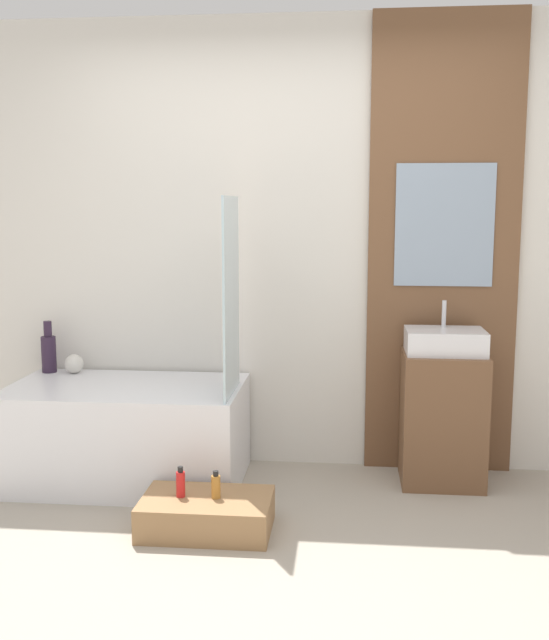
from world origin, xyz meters
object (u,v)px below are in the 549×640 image
object	(u,v)px
vase_tall_dark	(49,351)
vase_round_light	(74,364)
sink	(445,341)
bottle_soap_secondary	(216,486)
wooden_step_bench	(207,514)
bathtub	(127,433)
bottle_soap_primary	(181,483)

from	to	relation	value
vase_tall_dark	vase_round_light	bearing A→B (deg)	-4.92
sink	bottle_soap_secondary	bearing A→B (deg)	-146.18
wooden_step_bench	vase_tall_dark	xyz separation A→B (m)	(-1.12, 0.89, 0.59)
bathtub	vase_tall_dark	distance (m)	0.74
sink	vase_round_light	size ratio (longest dim) A/B	3.75
wooden_step_bench	bottle_soap_primary	world-z (taller)	bottle_soap_primary
bathtub	bottle_soap_secondary	xyz separation A→B (m)	(0.61, -0.61, -0.05)
bottle_soap_primary	bottle_soap_secondary	xyz separation A→B (m)	(0.17, 0.00, -0.01)
vase_tall_dark	bottle_soap_secondary	xyz separation A→B (m)	(1.17, -0.89, -0.45)
wooden_step_bench	vase_tall_dark	distance (m)	1.55
vase_tall_dark	bottle_soap_secondary	distance (m)	1.54
bottle_soap_primary	bottle_soap_secondary	bearing A→B (deg)	0.00
bathtub	bottle_soap_primary	bearing A→B (deg)	-54.00
sink	vase_round_light	xyz separation A→B (m)	(-2.15, 0.11, -0.20)
bathtub	sink	world-z (taller)	sink
sink	bottle_soap_secondary	world-z (taller)	sink
vase_tall_dark	bottle_soap_primary	xyz separation A→B (m)	(1.00, -0.89, -0.45)
sink	bottle_soap_primary	world-z (taller)	sink
sink	bottle_soap_secondary	size ratio (longest dim) A/B	3.19
bottle_soap_primary	bottle_soap_secondary	distance (m)	0.17
vase_round_light	vase_tall_dark	bearing A→B (deg)	175.08
bathtub	bottle_soap_secondary	world-z (taller)	bathtub
wooden_step_bench	vase_round_light	world-z (taller)	vase_round_light
bathtub	bottle_soap_secondary	distance (m)	0.87
sink	bottle_soap_primary	bearing A→B (deg)	-149.75
bathtub	vase_tall_dark	xyz separation A→B (m)	(-0.55, 0.28, 0.40)
wooden_step_bench	vase_round_light	bearing A→B (deg)	137.58
vase_round_light	bathtub	bearing A→B (deg)	-34.22
vase_tall_dark	vase_round_light	size ratio (longest dim) A/B	2.72
bathtub	wooden_step_bench	size ratio (longest dim) A/B	2.09
bathtub	bottle_soap_primary	xyz separation A→B (m)	(0.44, -0.61, -0.05)
vase_tall_dark	vase_round_light	distance (m)	0.17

